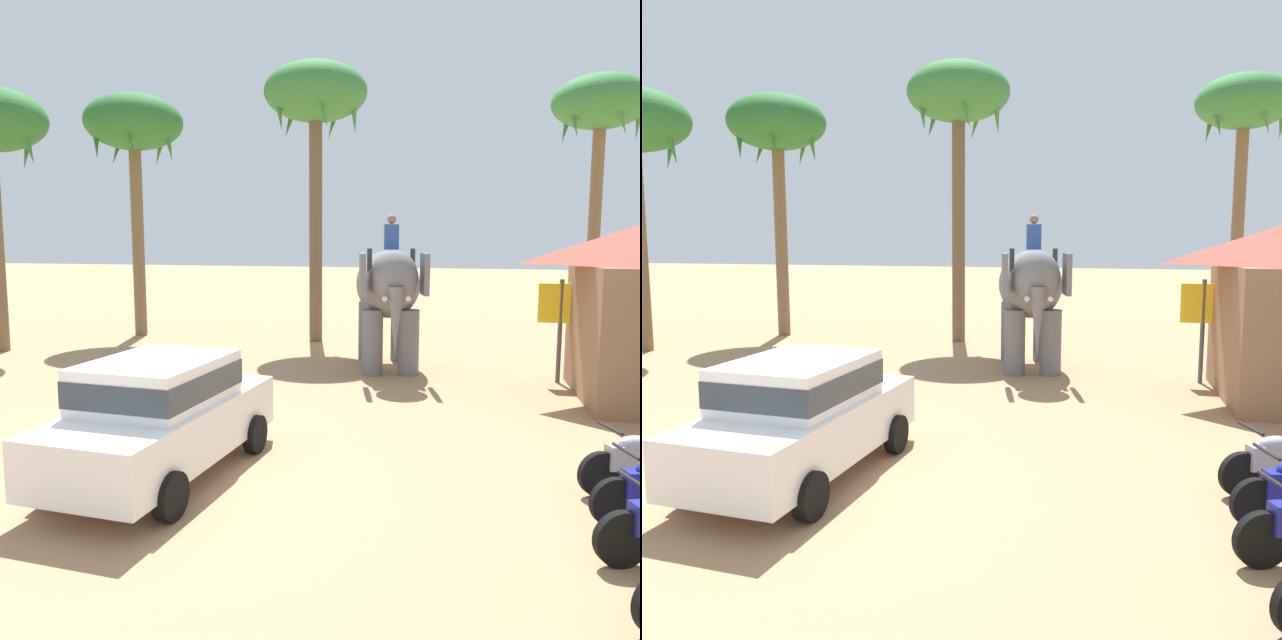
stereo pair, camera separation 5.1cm
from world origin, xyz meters
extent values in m
plane|color=tan|center=(0.00, 0.00, 0.00)|extent=(120.00, 120.00, 0.00)
cube|color=white|center=(0.02, 0.15, 0.68)|extent=(1.95, 4.20, 0.76)
cube|color=white|center=(0.02, 0.05, 1.38)|extent=(1.69, 2.19, 0.64)
cube|color=#2D3842|center=(0.02, 0.05, 1.38)|extent=(1.71, 2.22, 0.35)
cylinder|color=black|center=(-0.75, 1.47, 0.30)|extent=(0.22, 0.61, 0.60)
cylinder|color=black|center=(0.95, 1.37, 0.30)|extent=(0.22, 0.61, 0.60)
cylinder|color=black|center=(-0.91, -1.06, 0.30)|extent=(0.22, 0.61, 0.60)
cylinder|color=black|center=(0.79, -1.17, 0.30)|extent=(0.22, 0.61, 0.60)
ellipsoid|color=slate|center=(2.02, 8.48, 2.15)|extent=(2.25, 3.38, 1.70)
cylinder|color=slate|center=(2.66, 7.67, 0.80)|extent=(0.52, 0.52, 1.60)
cylinder|color=slate|center=(1.80, 7.48, 0.80)|extent=(0.52, 0.52, 1.60)
cylinder|color=slate|center=(2.25, 9.48, 0.80)|extent=(0.52, 0.52, 1.60)
cylinder|color=slate|center=(1.39, 9.29, 0.80)|extent=(0.52, 0.52, 1.60)
ellipsoid|color=slate|center=(2.39, 6.89, 2.45)|extent=(1.29, 1.22, 1.20)
cube|color=slate|center=(3.07, 7.15, 2.50)|extent=(0.29, 0.81, 0.96)
cube|color=slate|center=(1.66, 6.83, 2.50)|extent=(0.29, 0.81, 0.96)
cone|color=slate|center=(2.49, 6.45, 1.45)|extent=(0.43, 0.43, 1.60)
cone|color=beige|center=(2.73, 6.56, 1.95)|extent=(0.24, 0.58, 0.21)
cone|color=beige|center=(2.22, 6.45, 1.95)|extent=(0.24, 0.58, 0.21)
cube|color=#2D519E|center=(2.21, 7.65, 3.35)|extent=(0.38, 0.31, 0.60)
sphere|color=#8E6647|center=(2.21, 7.65, 3.77)|extent=(0.22, 0.22, 0.22)
cylinder|color=#333338|center=(2.72, 7.76, 2.80)|extent=(0.12, 0.12, 0.55)
cylinder|color=#333338|center=(1.71, 7.53, 2.80)|extent=(0.12, 0.12, 0.55)
cylinder|color=black|center=(5.79, -1.07, 0.30)|extent=(0.60, 0.30, 0.60)
cylinder|color=black|center=(5.88, -1.04, 0.92)|extent=(0.23, 0.53, 0.04)
cylinder|color=black|center=(5.91, -0.11, 0.30)|extent=(0.60, 0.28, 0.60)
cylinder|color=black|center=(5.99, -0.08, 0.92)|extent=(0.21, 0.53, 0.04)
cylinder|color=black|center=(5.90, 0.82, 0.30)|extent=(0.59, 0.32, 0.60)
ellipsoid|color=#ADADB2|center=(6.32, 0.99, 0.70)|extent=(0.50, 0.39, 0.20)
cylinder|color=black|center=(5.99, 0.85, 0.92)|extent=(0.24, 0.53, 0.04)
cylinder|color=brown|center=(-0.79, 12.07, 3.79)|extent=(0.41, 0.41, 7.58)
ellipsoid|color=#337A38|center=(-0.79, 12.07, 7.78)|extent=(3.20, 3.20, 1.80)
cone|color=#337A38|center=(0.41, 12.07, 7.28)|extent=(0.40, 0.92, 1.64)
cone|color=#337A38|center=(-0.42, 13.21, 7.28)|extent=(0.91, 0.57, 1.67)
cone|color=#337A38|center=(-1.76, 12.78, 7.28)|extent=(0.73, 0.83, 1.69)
cone|color=#337A38|center=(-1.76, 11.37, 7.28)|extent=(0.73, 0.83, 1.69)
cone|color=#337A38|center=(-0.42, 10.93, 7.28)|extent=(0.91, 0.57, 1.67)
cylinder|color=brown|center=(8.08, 16.10, 3.82)|extent=(0.41, 0.41, 7.64)
ellipsoid|color=#337A38|center=(8.08, 16.10, 7.84)|extent=(3.20, 3.20, 1.80)
cone|color=#337A38|center=(8.45, 17.24, 7.34)|extent=(0.91, 0.57, 1.67)
cone|color=#337A38|center=(7.11, 16.80, 7.34)|extent=(0.73, 0.83, 1.69)
cone|color=#337A38|center=(7.11, 15.39, 7.34)|extent=(0.73, 0.83, 1.69)
cone|color=#337A38|center=(8.45, 14.96, 7.34)|extent=(0.91, 0.57, 1.67)
cylinder|color=brown|center=(-6.89, 11.81, 3.44)|extent=(0.40, 0.40, 6.88)
ellipsoid|color=#286B2D|center=(-6.89, 11.81, 7.08)|extent=(3.20, 3.20, 1.80)
cone|color=#286B2D|center=(-5.69, 11.81, 6.58)|extent=(0.40, 0.92, 1.64)
cone|color=#286B2D|center=(-6.52, 12.95, 6.58)|extent=(0.91, 0.57, 1.67)
cone|color=#286B2D|center=(-7.86, 12.51, 6.58)|extent=(0.73, 0.83, 1.69)
cone|color=#286B2D|center=(-7.86, 11.10, 6.58)|extent=(0.73, 0.83, 1.69)
cone|color=#286B2D|center=(-6.52, 10.66, 6.58)|extent=(0.91, 0.57, 1.67)
cone|color=#286B2D|center=(-8.12, 8.08, 6.15)|extent=(0.40, 0.92, 1.64)
cone|color=#286B2D|center=(-8.95, 9.22, 6.15)|extent=(0.91, 0.57, 1.67)
cylinder|color=#4C4C51|center=(6.13, 7.63, 1.20)|extent=(0.10, 0.10, 2.40)
cube|color=yellow|center=(6.13, 7.63, 1.85)|extent=(1.00, 0.08, 0.90)
camera|label=1|loc=(4.29, -7.86, 3.39)|focal=36.12mm
camera|label=2|loc=(4.34, -7.85, 3.39)|focal=36.12mm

